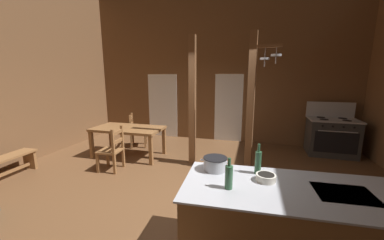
% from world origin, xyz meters
% --- Properties ---
extents(ground_plane, '(8.68, 7.82, 0.10)m').
position_xyz_m(ground_plane, '(0.00, 0.00, -0.05)').
color(ground_plane, brown).
extents(wall_back, '(8.68, 0.14, 4.50)m').
position_xyz_m(wall_back, '(0.00, 3.58, 2.25)').
color(wall_back, brown).
rests_on(wall_back, ground_plane).
extents(glazed_door_back_left, '(1.00, 0.01, 2.05)m').
position_xyz_m(glazed_door_back_left, '(-1.77, 3.50, 1.02)').
color(glazed_door_back_left, white).
rests_on(glazed_door_back_left, ground_plane).
extents(glazed_panel_back_right, '(0.84, 0.01, 2.05)m').
position_xyz_m(glazed_panel_back_right, '(0.39, 3.50, 1.02)').
color(glazed_panel_back_right, white).
rests_on(glazed_panel_back_right, ground_plane).
extents(kitchen_island, '(2.21, 1.07, 0.90)m').
position_xyz_m(kitchen_island, '(1.52, -1.08, 0.45)').
color(kitchen_island, brown).
rests_on(kitchen_island, ground_plane).
extents(stove_range, '(1.16, 0.84, 1.32)m').
position_xyz_m(stove_range, '(3.09, 2.94, 0.48)').
color(stove_range, '#323232').
rests_on(stove_range, ground_plane).
extents(support_post_with_pot_rack, '(0.60, 0.22, 2.85)m').
position_xyz_m(support_post_with_pot_rack, '(1.09, 1.33, 1.52)').
color(support_post_with_pot_rack, brown).
rests_on(support_post_with_pot_rack, ground_plane).
extents(support_post_center, '(0.14, 0.14, 2.85)m').
position_xyz_m(support_post_center, '(-0.19, 1.44, 1.42)').
color(support_post_center, brown).
rests_on(support_post_center, ground_plane).
extents(dining_table, '(1.70, 0.90, 0.74)m').
position_xyz_m(dining_table, '(-1.85, 1.45, 0.65)').
color(dining_table, brown).
rests_on(dining_table, ground_plane).
extents(ladderback_chair_near_window, '(0.58, 0.58, 0.95)m').
position_xyz_m(ladderback_chair_near_window, '(-2.05, 2.22, 0.45)').
color(ladderback_chair_near_window, brown).
rests_on(ladderback_chair_near_window, ground_plane).
extents(ladderback_chair_by_post, '(0.48, 0.48, 0.95)m').
position_xyz_m(ladderback_chair_by_post, '(-1.72, 0.59, 0.45)').
color(ladderback_chair_by_post, brown).
rests_on(ladderback_chair_by_post, ground_plane).
extents(stockpot_on_counter, '(0.35, 0.28, 0.15)m').
position_xyz_m(stockpot_on_counter, '(0.72, -0.85, 0.97)').
color(stockpot_on_counter, '#A8AAB2').
rests_on(stockpot_on_counter, kitchen_island).
extents(mixing_bowl_on_counter, '(0.21, 0.21, 0.07)m').
position_xyz_m(mixing_bowl_on_counter, '(1.28, -0.99, 0.93)').
color(mixing_bowl_on_counter, silver).
rests_on(mixing_bowl_on_counter, kitchen_island).
extents(bottle_tall_on_counter, '(0.08, 0.08, 0.32)m').
position_xyz_m(bottle_tall_on_counter, '(0.92, -1.26, 1.02)').
color(bottle_tall_on_counter, '#2D5638').
rests_on(bottle_tall_on_counter, kitchen_island).
extents(bottle_short_on_counter, '(0.07, 0.07, 0.35)m').
position_xyz_m(bottle_short_on_counter, '(1.20, -0.82, 1.03)').
color(bottle_short_on_counter, '#2D5638').
rests_on(bottle_short_on_counter, kitchen_island).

